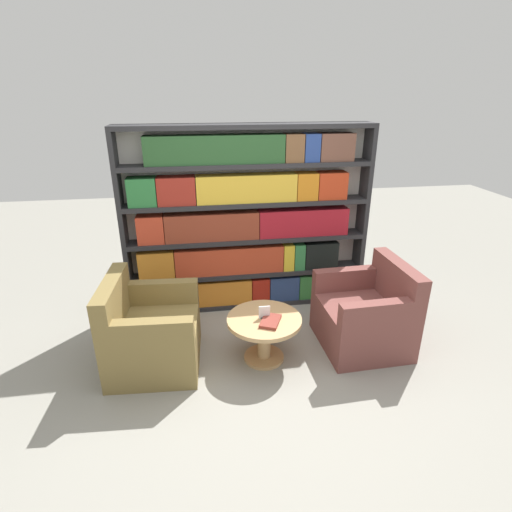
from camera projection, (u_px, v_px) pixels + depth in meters
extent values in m
plane|color=gray|center=(268.00, 374.00, 3.68)|extent=(14.00, 14.00, 0.00)
cube|color=silver|center=(246.00, 218.00, 4.63)|extent=(2.77, 0.05, 2.11)
cube|color=#262628|center=(124.00, 227.00, 4.33)|extent=(0.05, 0.30, 2.11)
cube|color=#262628|center=(362.00, 216.00, 4.71)|extent=(0.05, 0.30, 2.11)
cube|color=#262628|center=(248.00, 301.00, 4.92)|extent=(2.67, 0.30, 0.05)
cube|color=#262628|center=(248.00, 272.00, 4.76)|extent=(2.67, 0.30, 0.05)
cube|color=#262628|center=(248.00, 238.00, 4.60)|extent=(2.67, 0.30, 0.05)
cube|color=#262628|center=(248.00, 203.00, 4.44)|extent=(2.67, 0.30, 0.05)
cube|color=#262628|center=(247.00, 165.00, 4.28)|extent=(2.67, 0.30, 0.05)
cube|color=#262628|center=(247.00, 126.00, 4.12)|extent=(2.67, 0.30, 0.05)
cube|color=orange|center=(207.00, 292.00, 4.75)|extent=(1.06, 0.20, 0.30)
cube|color=#A82114|center=(260.00, 288.00, 4.84)|extent=(0.21, 0.20, 0.30)
cube|color=navy|center=(283.00, 286.00, 4.89)|extent=(0.35, 0.20, 0.30)
cube|color=#317536|center=(320.00, 284.00, 4.95)|extent=(0.58, 0.20, 0.30)
cube|color=orange|center=(157.00, 264.00, 4.52)|extent=(0.40, 0.20, 0.32)
cube|color=#BC3F23|center=(230.00, 259.00, 4.64)|extent=(1.24, 0.20, 0.32)
cube|color=yellow|center=(288.00, 256.00, 4.74)|extent=(0.12, 0.20, 0.32)
cube|color=#307941|center=(298.00, 255.00, 4.75)|extent=(0.12, 0.20, 0.32)
cube|color=black|center=(320.00, 254.00, 4.79)|extent=(0.40, 0.20, 0.32)
cube|color=#BF3C24|center=(151.00, 229.00, 4.36)|extent=(0.29, 0.20, 0.31)
cube|color=maroon|center=(212.00, 226.00, 4.45)|extent=(1.04, 0.20, 0.31)
cube|color=maroon|center=(303.00, 222.00, 4.60)|extent=(1.03, 0.20, 0.31)
cube|color=#2A7338|center=(142.00, 192.00, 4.19)|extent=(0.29, 0.20, 0.30)
cube|color=maroon|center=(176.00, 191.00, 4.24)|extent=(0.40, 0.20, 0.30)
cube|color=gold|center=(246.00, 188.00, 4.35)|extent=(1.09, 0.20, 0.30)
cube|color=orange|center=(306.00, 186.00, 4.44)|extent=(0.23, 0.20, 0.30)
cube|color=#B73619|center=(331.00, 185.00, 4.48)|extent=(0.33, 0.20, 0.30)
cube|color=#244C26|center=(215.00, 149.00, 4.14)|extent=(1.45, 0.20, 0.29)
cube|color=brown|center=(293.00, 148.00, 4.26)|extent=(0.20, 0.20, 0.29)
cube|color=navy|center=(311.00, 147.00, 4.29)|extent=(0.17, 0.20, 0.29)
cube|color=brown|center=(336.00, 147.00, 4.33)|extent=(0.38, 0.20, 0.29)
cube|color=olive|center=(155.00, 342.00, 3.76)|extent=(0.86, 0.90, 0.45)
cube|color=olive|center=(113.00, 303.00, 3.56)|extent=(0.19, 0.86, 0.43)
cube|color=olive|center=(153.00, 333.00, 3.30)|extent=(0.67, 0.16, 0.23)
cube|color=olive|center=(164.00, 292.00, 3.97)|extent=(0.67, 0.16, 0.23)
cube|color=brown|center=(361.00, 324.00, 4.05)|extent=(0.83, 0.88, 0.45)
cube|color=brown|center=(397.00, 283.00, 3.94)|extent=(0.17, 0.85, 0.43)
cube|color=brown|center=(344.00, 279.00, 4.24)|extent=(0.67, 0.14, 0.23)
cube|color=brown|center=(375.00, 314.00, 3.58)|extent=(0.67, 0.14, 0.23)
cylinder|color=tan|center=(264.00, 340.00, 3.82)|extent=(0.13, 0.13, 0.41)
cylinder|color=tan|center=(264.00, 357.00, 3.90)|extent=(0.39, 0.39, 0.03)
cylinder|color=tan|center=(264.00, 320.00, 3.74)|extent=(0.71, 0.71, 0.04)
cube|color=black|center=(264.00, 318.00, 3.73)|extent=(0.06, 0.06, 0.01)
cube|color=white|center=(264.00, 312.00, 3.71)|extent=(0.11, 0.01, 0.13)
cube|color=brown|center=(270.00, 321.00, 3.65)|extent=(0.25, 0.29, 0.03)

